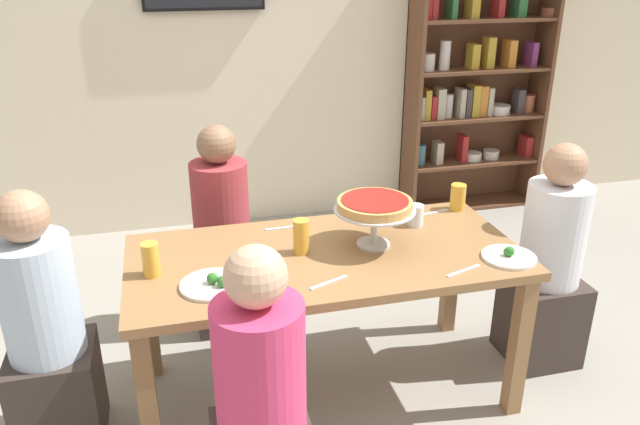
# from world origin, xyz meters

# --- Properties ---
(ground_plane) EXTENTS (12.00, 12.00, 0.00)m
(ground_plane) POSITION_xyz_m (0.00, 0.00, 0.00)
(ground_plane) COLOR gray
(rear_partition) EXTENTS (8.00, 0.12, 2.80)m
(rear_partition) POSITION_xyz_m (0.00, 2.20, 1.40)
(rear_partition) COLOR beige
(rear_partition) RESTS_ON ground_plane
(dining_table) EXTENTS (1.70, 0.81, 0.74)m
(dining_table) POSITION_xyz_m (0.00, 0.00, 0.65)
(dining_table) COLOR olive
(dining_table) RESTS_ON ground_plane
(bookshelf) EXTENTS (1.18, 0.30, 2.21)m
(bookshelf) POSITION_xyz_m (1.73, 2.01, 1.12)
(bookshelf) COLOR brown
(bookshelf) RESTS_ON ground_plane
(diner_head_east) EXTENTS (0.34, 0.34, 1.15)m
(diner_head_east) POSITION_xyz_m (1.14, -0.00, 0.49)
(diner_head_east) COLOR #382D28
(diner_head_east) RESTS_ON ground_plane
(diner_near_left) EXTENTS (0.34, 0.34, 1.15)m
(diner_near_left) POSITION_xyz_m (-0.40, -0.69, 0.49)
(diner_near_left) COLOR #382D28
(diner_near_left) RESTS_ON ground_plane
(diner_far_left) EXTENTS (0.34, 0.34, 1.15)m
(diner_far_left) POSITION_xyz_m (-0.38, 0.72, 0.49)
(diner_far_left) COLOR #382D28
(diner_far_left) RESTS_ON ground_plane
(diner_head_west) EXTENTS (0.34, 0.34, 1.15)m
(diner_head_west) POSITION_xyz_m (-1.17, -0.02, 0.49)
(diner_head_west) COLOR #382D28
(diner_head_west) RESTS_ON ground_plane
(deep_dish_pizza_stand) EXTENTS (0.36, 0.36, 0.22)m
(deep_dish_pizza_stand) POSITION_xyz_m (0.23, 0.02, 0.92)
(deep_dish_pizza_stand) COLOR silver
(deep_dish_pizza_stand) RESTS_ON dining_table
(salad_plate_near_diner) EXTENTS (0.23, 0.23, 0.06)m
(salad_plate_near_diner) POSITION_xyz_m (0.74, -0.25, 0.75)
(salad_plate_near_diner) COLOR white
(salad_plate_near_diner) RESTS_ON dining_table
(salad_plate_far_diner) EXTENTS (0.26, 0.26, 0.06)m
(salad_plate_far_diner) POSITION_xyz_m (-0.50, -0.17, 0.75)
(salad_plate_far_diner) COLOR white
(salad_plate_far_diner) RESTS_ON dining_table
(beer_glass_amber_tall) EXTENTS (0.07, 0.07, 0.15)m
(beer_glass_amber_tall) POSITION_xyz_m (-0.10, 0.03, 0.82)
(beer_glass_amber_tall) COLOR gold
(beer_glass_amber_tall) RESTS_ON dining_table
(beer_glass_amber_short) EXTENTS (0.07, 0.07, 0.14)m
(beer_glass_amber_short) POSITION_xyz_m (-0.73, -0.02, 0.81)
(beer_glass_amber_short) COLOR gold
(beer_glass_amber_short) RESTS_ON dining_table
(beer_glass_amber_spare) EXTENTS (0.08, 0.08, 0.13)m
(beer_glass_amber_spare) POSITION_xyz_m (0.77, 0.31, 0.81)
(beer_glass_amber_spare) COLOR gold
(beer_glass_amber_spare) RESTS_ON dining_table
(water_glass_clear_near) EXTENTS (0.07, 0.07, 0.10)m
(water_glass_clear_near) POSITION_xyz_m (0.49, 0.18, 0.79)
(water_glass_clear_near) COLOR white
(water_glass_clear_near) RESTS_ON dining_table
(cutlery_fork_near) EXTENTS (0.18, 0.07, 0.00)m
(cutlery_fork_near) POSITION_xyz_m (0.50, -0.30, 0.74)
(cutlery_fork_near) COLOR silver
(cutlery_fork_near) RESTS_ON dining_table
(cutlery_knife_near) EXTENTS (0.18, 0.02, 0.00)m
(cutlery_knife_near) POSITION_xyz_m (-0.13, 0.30, 0.74)
(cutlery_knife_near) COLOR silver
(cutlery_knife_near) RESTS_ON dining_table
(cutlery_fork_far) EXTENTS (0.17, 0.08, 0.00)m
(cutlery_fork_far) POSITION_xyz_m (-0.06, -0.26, 0.74)
(cutlery_fork_far) COLOR silver
(cutlery_fork_far) RESTS_ON dining_table
(cutlery_knife_far) EXTENTS (0.18, 0.03, 0.00)m
(cutlery_knife_far) POSITION_xyz_m (0.35, 0.30, 0.74)
(cutlery_knife_far) COLOR silver
(cutlery_knife_far) RESTS_ON dining_table
(cutlery_spare_fork) EXTENTS (0.18, 0.05, 0.00)m
(cutlery_spare_fork) POSITION_xyz_m (0.63, 0.29, 0.74)
(cutlery_spare_fork) COLOR silver
(cutlery_spare_fork) RESTS_ON dining_table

